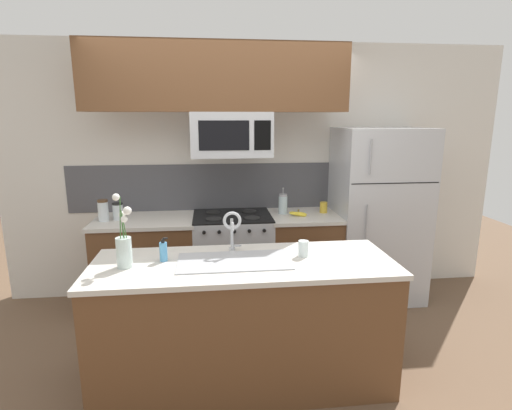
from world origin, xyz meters
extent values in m
plane|color=brown|center=(0.00, 0.00, 0.00)|extent=(10.00, 10.00, 0.00)
cube|color=silver|center=(0.30, 1.28, 1.30)|extent=(5.20, 0.10, 2.60)
cube|color=#4C4C51|center=(0.00, 1.22, 1.15)|extent=(3.29, 0.01, 0.48)
cube|color=brown|center=(-0.84, 0.90, 0.44)|extent=(0.93, 0.62, 0.88)
cube|color=beige|center=(-0.84, 0.90, 0.89)|extent=(0.96, 0.65, 0.03)
cube|color=brown|center=(0.72, 0.90, 0.44)|extent=(0.67, 0.62, 0.88)
cube|color=beige|center=(0.72, 0.90, 0.89)|extent=(0.70, 0.65, 0.03)
cube|color=#B7BABF|center=(0.00, 0.90, 0.46)|extent=(0.76, 0.62, 0.91)
cube|color=black|center=(0.00, 0.90, 0.92)|extent=(0.76, 0.62, 0.01)
cylinder|color=black|center=(-0.18, 0.76, 0.93)|extent=(0.15, 0.15, 0.01)
cylinder|color=black|center=(0.18, 0.76, 0.93)|extent=(0.15, 0.15, 0.01)
cylinder|color=black|center=(-0.18, 1.04, 0.93)|extent=(0.15, 0.15, 0.01)
cylinder|color=black|center=(0.18, 1.04, 0.93)|extent=(0.15, 0.15, 0.01)
cylinder|color=black|center=(-0.27, 0.58, 0.85)|extent=(0.03, 0.02, 0.03)
cylinder|color=black|center=(-0.14, 0.58, 0.85)|extent=(0.03, 0.02, 0.03)
cylinder|color=black|center=(0.00, 0.58, 0.85)|extent=(0.03, 0.02, 0.03)
cylinder|color=black|center=(0.14, 0.58, 0.85)|extent=(0.03, 0.02, 0.03)
cylinder|color=black|center=(0.27, 0.58, 0.85)|extent=(0.03, 0.02, 0.03)
cube|color=#B7BABF|center=(0.00, 0.88, 1.70)|extent=(0.74, 0.40, 0.41)
cube|color=black|center=(-0.07, 0.68, 1.70)|extent=(0.45, 0.00, 0.26)
cube|color=black|center=(0.27, 0.68, 1.70)|extent=(0.15, 0.00, 0.26)
cube|color=brown|center=(-0.13, 0.85, 2.21)|extent=(2.36, 0.34, 0.60)
cube|color=#B7BABF|center=(1.49, 0.92, 0.88)|extent=(0.88, 0.72, 1.76)
cube|color=black|center=(1.49, 0.56, 1.27)|extent=(0.84, 0.00, 0.01)
cylinder|color=#99999E|center=(1.23, 0.54, 1.51)|extent=(0.01, 0.01, 0.32)
cylinder|color=#99999E|center=(1.23, 0.54, 0.74)|extent=(0.01, 0.01, 0.67)
cylinder|color=silver|center=(-1.21, 0.86, 1.00)|extent=(0.10, 0.10, 0.18)
cylinder|color=#4C331E|center=(-1.21, 0.86, 1.10)|extent=(0.09, 0.09, 0.02)
cylinder|color=silver|center=(-1.08, 0.90, 0.98)|extent=(0.10, 0.10, 0.15)
cylinder|color=black|center=(-1.08, 0.90, 1.06)|extent=(0.10, 0.10, 0.02)
ellipsoid|color=yellow|center=(0.64, 0.83, 0.93)|extent=(0.17, 0.10, 0.06)
ellipsoid|color=yellow|center=(0.65, 0.85, 0.93)|extent=(0.17, 0.06, 0.04)
ellipsoid|color=yellow|center=(0.65, 0.83, 0.93)|extent=(0.18, 0.05, 0.06)
ellipsoid|color=yellow|center=(0.66, 0.85, 0.93)|extent=(0.17, 0.11, 0.06)
cylinder|color=brown|center=(0.65, 0.84, 0.96)|extent=(0.02, 0.02, 0.03)
cylinder|color=silver|center=(0.51, 0.96, 1.00)|extent=(0.09, 0.09, 0.18)
cylinder|color=#A3A3AA|center=(0.51, 0.96, 1.10)|extent=(0.08, 0.08, 0.02)
cylinder|color=#A3A3AA|center=(0.51, 0.96, 1.14)|extent=(0.01, 0.01, 0.05)
sphere|color=#A3A3AA|center=(0.51, 0.96, 1.17)|extent=(0.02, 0.02, 0.02)
cylinder|color=gold|center=(0.93, 0.95, 0.97)|extent=(0.08, 0.08, 0.11)
cube|color=brown|center=(0.01, -0.35, 0.44)|extent=(2.02, 0.71, 0.88)
cube|color=beige|center=(0.01, -0.35, 0.89)|extent=(2.05, 0.74, 0.03)
cube|color=#ADAFB5|center=(-0.06, -0.35, 0.91)|extent=(0.76, 0.39, 0.01)
cube|color=#ADAFB5|center=(-0.23, -0.35, 0.84)|extent=(0.30, 0.30, 0.15)
cube|color=#ADAFB5|center=(0.12, -0.35, 0.84)|extent=(0.30, 0.30, 0.15)
cylinder|color=#B7BABF|center=(-0.06, -0.11, 0.92)|extent=(0.04, 0.04, 0.02)
cylinder|color=#B7BABF|center=(-0.06, -0.11, 1.04)|extent=(0.02, 0.02, 0.22)
torus|color=#B7BABF|center=(-0.06, -0.17, 1.15)|extent=(0.13, 0.02, 0.13)
cylinder|color=#B7BABF|center=(-0.06, -0.22, 1.12)|extent=(0.02, 0.02, 0.06)
cube|color=#B7BABF|center=(-0.02, -0.11, 0.95)|extent=(0.07, 0.01, 0.01)
cylinder|color=#4C93C6|center=(-0.53, -0.28, 0.98)|extent=(0.05, 0.05, 0.13)
cylinder|color=black|center=(-0.53, -0.28, 1.05)|extent=(0.02, 0.02, 0.02)
cube|color=black|center=(-0.52, -0.28, 1.07)|extent=(0.03, 0.01, 0.01)
cylinder|color=silver|center=(0.43, -0.30, 0.97)|extent=(0.07, 0.07, 0.11)
cylinder|color=silver|center=(-0.77, -0.37, 1.01)|extent=(0.10, 0.10, 0.20)
cylinder|color=silver|center=(-0.77, -0.37, 0.95)|extent=(0.09, 0.09, 0.06)
cylinder|color=#386B2D|center=(-0.75, -0.38, 1.13)|extent=(0.05, 0.02, 0.32)
sphere|color=white|center=(-0.73, -0.39, 1.29)|extent=(0.05, 0.05, 0.05)
cylinder|color=#386B2D|center=(-0.78, -0.38, 1.17)|extent=(0.03, 0.02, 0.41)
sphere|color=white|center=(-0.79, -0.39, 1.38)|extent=(0.05, 0.05, 0.05)
cylinder|color=#386B2D|center=(-0.77, -0.36, 1.11)|extent=(0.01, 0.03, 0.29)
sphere|color=white|center=(-0.77, -0.35, 1.26)|extent=(0.04, 0.04, 0.04)
cylinder|color=#386B2D|center=(-0.76, -0.38, 1.10)|extent=(0.03, 0.03, 0.27)
sphere|color=white|center=(-0.75, -0.39, 1.24)|extent=(0.04, 0.04, 0.04)
camera|label=1|loc=(-0.20, -2.90, 1.87)|focal=28.00mm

